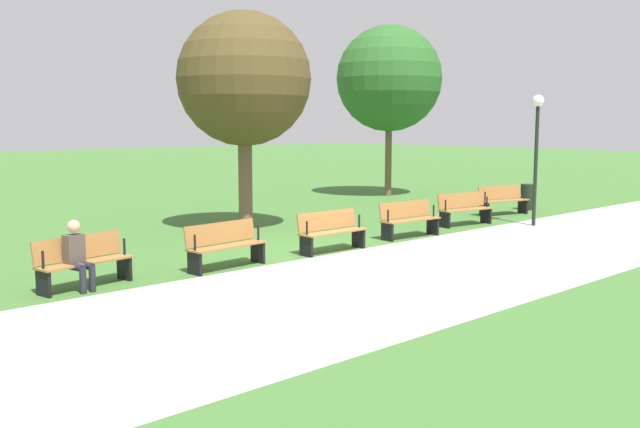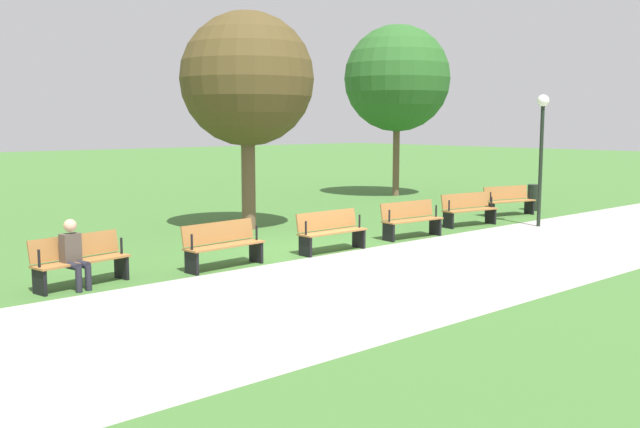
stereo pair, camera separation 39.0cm
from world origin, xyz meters
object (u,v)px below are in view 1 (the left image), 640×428
bench_4 (225,244)px  trash_bin (527,197)px  tree_0 (389,79)px  bench_0 (503,200)px  lamp_post (537,134)px  tree_1 (244,80)px  bench_3 (331,230)px  bench_2 (409,218)px  bench_5 (83,260)px  bench_1 (464,208)px  person_seated (77,254)px

bench_4 → trash_bin: size_ratio=2.08×
trash_bin → tree_0: bearing=-91.8°
bench_0 → lamp_post: bearing=67.2°
tree_0 → bench_4: bearing=29.2°
tree_0 → tree_1: bearing=19.4°
lamp_post → tree_0: bearing=-111.7°
bench_4 → bench_0: bearing=180.0°
bench_3 → tree_1: 5.31m
bench_2 → bench_5: same height
bench_1 → person_seated: (11.21, 0.17, 0.16)m
bench_2 → tree_1: size_ratio=0.31×
tree_0 → lamp_post: tree_0 is taller
bench_4 → tree_0: (-12.90, -7.20, 4.00)m
bench_0 → bench_5: same height
bench_4 → tree_1: 6.23m
tree_1 → trash_bin: size_ratio=6.79×
bench_5 → tree_0: tree_0 is taller
bench_2 → lamp_post: lamp_post is taller
tree_0 → tree_1: (9.45, 3.33, -0.55)m
bench_2 → person_seated: size_ratio=1.45×
bench_1 → person_seated: person_seated is taller
tree_1 → lamp_post: bearing=141.6°
person_seated → bench_0: bearing=174.0°
bench_4 → lamp_post: size_ratio=0.49×
bench_1 → tree_1: 6.92m
tree_0 → bench_5: bearing=23.7°
tree_0 → lamp_post: size_ratio=1.82×
bench_1 → bench_2: size_ratio=1.01×
bench_1 → tree_1: tree_1 is taller
bench_0 → person_seated: size_ratio=1.48×
bench_0 → bench_5: size_ratio=1.01×
bench_2 → tree_1: 5.59m
tree_1 → trash_bin: bearing=162.9°
bench_1 → tree_0: 9.21m
bench_2 → bench_3: (2.77, 0.11, 0.00)m
bench_3 → trash_bin: 10.01m
bench_5 → tree_0: 17.56m
bench_2 → tree_0: 11.06m
bench_1 → tree_0: bearing=-115.0°
bench_4 → person_seated: (2.92, -0.15, 0.16)m
bench_1 → tree_0: tree_0 is taller
bench_0 → bench_2: bearing=22.1°
bench_0 → bench_2: 5.53m
bench_5 → tree_1: size_ratio=0.31×
bench_3 → bench_4: (2.77, -0.11, 0.00)m
bench_3 → trash_bin: (-9.94, -1.14, -0.05)m
bench_3 → lamp_post: (-6.86, 0.93, 2.05)m
tree_0 → person_seated: bearing=24.0°
bench_4 → trash_bin: (-12.71, -1.03, -0.05)m
bench_2 → lamp_post: bearing=170.3°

